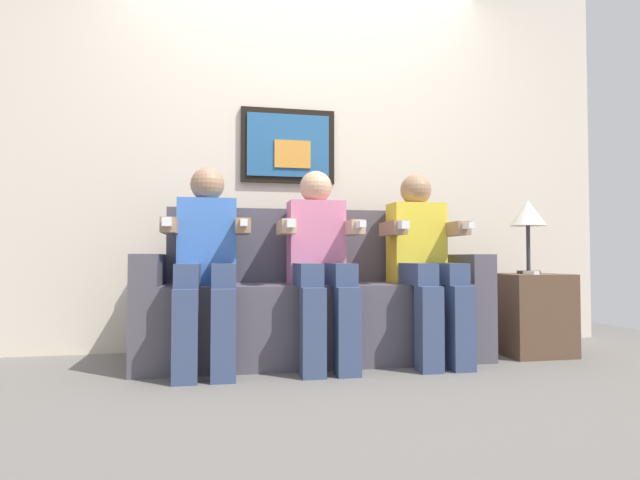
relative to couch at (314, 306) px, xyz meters
The scene contains 9 objects.
ground_plane 0.45m from the couch, 90.00° to the right, with size 5.72×5.72×0.00m, color #66605B.
back_wall_assembly 1.08m from the couch, 90.37° to the left, with size 4.40×0.10×2.60m.
couch is the anchor object (origin of this frame).
person_on_left 0.71m from the couch, 164.95° to the right, with size 0.46×0.56×1.11m.
person_in_middle 0.34m from the couch, 90.02° to the right, with size 0.46×0.56×1.11m.
person_on_right 0.71m from the couch, 15.06° to the right, with size 0.46×0.56×1.11m.
side_table_right 1.36m from the couch, ahead, with size 0.40×0.40×0.50m.
table_lamp 1.45m from the couch, ahead, with size 0.22×0.22×0.46m.
spare_remote_on_table 1.32m from the couch, ahead, with size 0.04×0.13×0.02m, color white.
Camera 1 is at (-0.56, -2.68, 0.60)m, focal length 28.88 mm.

